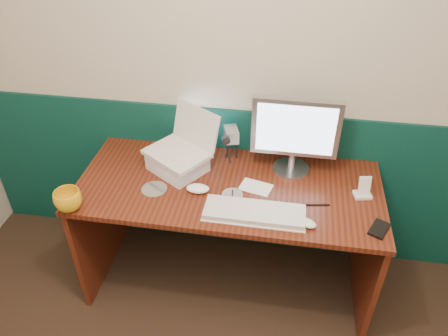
% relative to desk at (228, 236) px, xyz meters
% --- Properties ---
extents(back_wall, '(3.50, 0.04, 2.50)m').
position_rel_desk_xyz_m(back_wall, '(0.08, 0.37, 0.88)').
color(back_wall, '#BDB3A0').
rests_on(back_wall, ground).
extents(wainscot, '(3.48, 0.02, 1.00)m').
position_rel_desk_xyz_m(wainscot, '(0.08, 0.36, 0.12)').
color(wainscot, '#073027').
rests_on(wainscot, ground).
extents(desk, '(1.60, 0.70, 0.75)m').
position_rel_desk_xyz_m(desk, '(0.00, 0.00, 0.00)').
color(desk, '#3B160A').
rests_on(desk, ground).
extents(laptop_riser, '(0.36, 0.35, 0.09)m').
position_rel_desk_xyz_m(laptop_riser, '(-0.30, 0.09, 0.42)').
color(laptop_riser, silver).
rests_on(laptop_riser, desk).
extents(laptop, '(0.40, 0.38, 0.26)m').
position_rel_desk_xyz_m(laptop, '(-0.30, 0.09, 0.60)').
color(laptop, silver).
rests_on(laptop, laptop_riser).
extents(monitor, '(0.45, 0.13, 0.45)m').
position_rel_desk_xyz_m(monitor, '(0.32, 0.19, 0.60)').
color(monitor, '#A4A4A8').
rests_on(monitor, desk).
extents(keyboard, '(0.48, 0.16, 0.03)m').
position_rel_desk_xyz_m(keyboard, '(0.16, -0.21, 0.39)').
color(keyboard, silver).
rests_on(keyboard, desk).
extents(mouse_right, '(0.11, 0.09, 0.03)m').
position_rel_desk_xyz_m(mouse_right, '(0.41, -0.24, 0.39)').
color(mouse_right, white).
rests_on(mouse_right, desk).
extents(mouse_left, '(0.12, 0.08, 0.04)m').
position_rel_desk_xyz_m(mouse_left, '(-0.15, -0.08, 0.39)').
color(mouse_left, white).
rests_on(mouse_left, desk).
extents(mug, '(0.15, 0.15, 0.11)m').
position_rel_desk_xyz_m(mug, '(-0.74, -0.31, 0.43)').
color(mug, gold).
rests_on(mug, desk).
extents(camcorder, '(0.12, 0.14, 0.19)m').
position_rel_desk_xyz_m(camcorder, '(-0.02, 0.24, 0.47)').
color(camcorder, '#AFAFB4').
rests_on(camcorder, desk).
extents(cd_spindle, '(0.11, 0.11, 0.02)m').
position_rel_desk_xyz_m(cd_spindle, '(0.03, -0.10, 0.39)').
color(cd_spindle, silver).
rests_on(cd_spindle, desk).
extents(cd_loose_a, '(0.13, 0.13, 0.00)m').
position_rel_desk_xyz_m(cd_loose_a, '(-0.38, -0.09, 0.38)').
color(cd_loose_a, '#ACB1BC').
rests_on(cd_loose_a, desk).
extents(pen, '(0.15, 0.03, 0.01)m').
position_rel_desk_xyz_m(pen, '(0.45, -0.09, 0.38)').
color(pen, black).
rests_on(pen, desk).
extents(papers, '(0.18, 0.14, 0.00)m').
position_rel_desk_xyz_m(papers, '(0.14, 0.00, 0.38)').
color(papers, white).
rests_on(papers, desk).
extents(dock, '(0.10, 0.08, 0.02)m').
position_rel_desk_xyz_m(dock, '(0.69, 0.02, 0.38)').
color(dock, silver).
rests_on(dock, desk).
extents(music_player, '(0.06, 0.04, 0.10)m').
position_rel_desk_xyz_m(music_player, '(0.69, 0.02, 0.44)').
color(music_player, white).
rests_on(music_player, dock).
extents(pda, '(0.12, 0.14, 0.01)m').
position_rel_desk_xyz_m(pda, '(0.74, -0.22, 0.38)').
color(pda, black).
rests_on(pda, desk).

